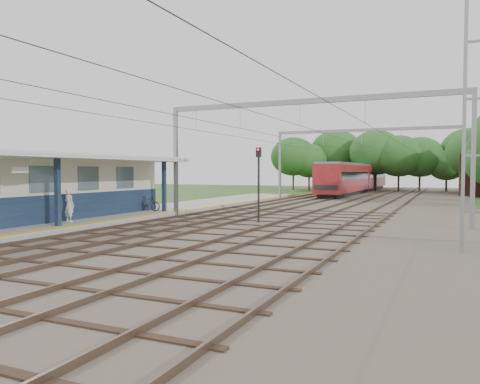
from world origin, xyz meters
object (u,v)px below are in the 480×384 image
Objects in this scene: person at (69,205)px; signal_post at (259,176)px; train at (358,177)px; bicycle at (148,204)px.

signal_post is at bearing -134.35° from person.
person is 0.40× the size of signal_post.
train is at bearing 79.80° from signal_post.
person is 0.05× the size of train.
signal_post is at bearing -108.41° from bicycle.
person is 1.03× the size of bicycle.
signal_post reaches higher than train.
bicycle is at bearing -79.31° from person.
train reaches higher than bicycle.
signal_post is (1.85, -40.99, 0.52)m from train.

